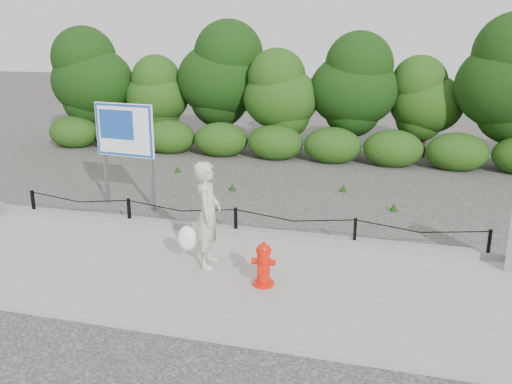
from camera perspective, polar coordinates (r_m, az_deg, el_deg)
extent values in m
plane|color=#2D2B28|center=(11.62, -2.12, -4.86)|extent=(90.00, 90.00, 0.00)
cube|color=gray|center=(9.87, -5.64, -8.66)|extent=(14.00, 4.00, 0.08)
cube|color=slate|center=(11.61, -2.06, -4.09)|extent=(14.00, 0.22, 0.14)
cube|color=black|center=(13.78, -22.41, -1.04)|extent=(0.06, 0.06, 0.60)
cube|color=black|center=(12.44, -13.21, -2.01)|extent=(0.06, 0.06, 0.60)
cube|color=black|center=(11.49, -2.14, -3.10)|extent=(0.06, 0.06, 0.60)
cube|color=black|center=(11.04, 10.37, -4.18)|extent=(0.06, 0.06, 0.60)
cube|color=black|center=(11.14, 23.31, -5.10)|extent=(0.06, 0.06, 0.60)
cylinder|color=black|center=(13.00, -18.13, -0.58)|extent=(2.50, 0.02, 0.02)
cylinder|color=black|center=(11.84, -7.94, -1.53)|extent=(2.50, 0.02, 0.02)
cylinder|color=black|center=(11.12, 4.01, -2.59)|extent=(2.50, 0.02, 0.02)
cylinder|color=black|center=(10.95, 16.96, -3.60)|extent=(2.50, 0.02, 0.02)
cylinder|color=black|center=(22.51, -16.53, 7.71)|extent=(0.18, 0.18, 2.20)
ellipsoid|color=#1B4610|center=(22.35, -16.85, 11.60)|extent=(3.25, 2.81, 3.52)
cylinder|color=black|center=(21.70, -10.25, 7.13)|extent=(0.18, 0.18, 1.68)
ellipsoid|color=#1B4610|center=(21.55, -10.41, 10.23)|extent=(2.49, 2.16, 2.69)
cylinder|color=black|center=(21.08, -3.61, 7.95)|extent=(0.18, 0.18, 2.31)
ellipsoid|color=#1B4610|center=(20.91, -3.69, 12.34)|extent=(3.42, 2.96, 3.69)
cylinder|color=black|center=(19.68, 2.59, 6.66)|extent=(0.18, 0.18, 1.82)
ellipsoid|color=#1B4610|center=(19.51, 2.64, 10.36)|extent=(2.70, 2.33, 2.92)
cylinder|color=black|center=(19.66, 10.03, 6.84)|extent=(0.18, 0.18, 2.10)
ellipsoid|color=#1B4610|center=(19.48, 10.24, 11.11)|extent=(3.11, 2.69, 3.37)
cylinder|color=black|center=(20.02, 17.28, 5.95)|extent=(0.18, 0.18, 1.72)
ellipsoid|color=#1B4610|center=(19.86, 17.58, 9.36)|extent=(2.54, 2.20, 2.74)
cylinder|color=black|center=(19.44, 24.82, 5.90)|extent=(0.18, 0.18, 2.38)
cylinder|color=red|center=(9.35, 0.79, -9.57)|extent=(0.38, 0.38, 0.06)
cylinder|color=red|center=(9.22, 0.80, -7.87)|extent=(0.23, 0.23, 0.55)
cylinder|color=red|center=(9.11, 0.80, -6.19)|extent=(0.28, 0.28, 0.05)
ellipsoid|color=red|center=(9.09, 0.80, -6.01)|extent=(0.24, 0.24, 0.17)
cylinder|color=red|center=(9.06, 0.81, -5.45)|extent=(0.06, 0.06, 0.05)
cylinder|color=red|center=(9.21, -0.13, -7.27)|extent=(0.11, 0.12, 0.11)
cylinder|color=red|center=(9.16, 1.74, -7.44)|extent=(0.11, 0.12, 0.11)
cylinder|color=red|center=(9.06, 0.58, -8.11)|extent=(0.16, 0.13, 0.15)
cylinder|color=slate|center=(9.13, 0.40, -8.47)|extent=(0.01, 0.05, 0.12)
imported|color=#B5B19B|center=(9.79, -5.10, -2.40)|extent=(0.59, 0.79, 1.96)
ellipsoid|color=white|center=(9.93, -7.24, -4.85)|extent=(0.35, 0.27, 0.47)
cube|color=slate|center=(14.18, -15.65, 3.91)|extent=(0.08, 0.08, 2.60)
cube|color=slate|center=(13.40, -11.00, 3.52)|extent=(0.08, 0.08, 2.60)
cube|color=white|center=(13.61, -13.70, 6.35)|extent=(1.62, 0.25, 1.30)
cube|color=#1646A1|center=(13.59, -13.77, 6.32)|extent=(1.58, 0.19, 1.26)
cube|color=#1646A1|center=(13.67, -14.50, 6.89)|extent=(0.97, 0.12, 0.72)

